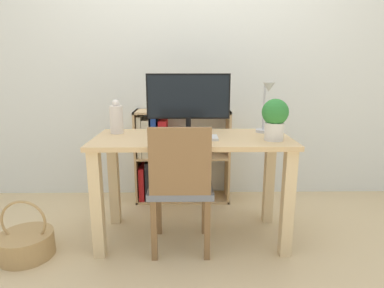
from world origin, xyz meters
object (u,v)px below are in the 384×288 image
monitor (188,100)px  vase (116,118)px  chair (181,184)px  basket (26,243)px  keyboard (191,138)px  potted_plant (275,117)px  bookshelf (166,160)px  desk_lamp (266,103)px

monitor → vase: 0.51m
chair → basket: chair is taller
keyboard → potted_plant: bearing=-5.0°
keyboard → chair: bearing=-122.2°
bookshelf → chair: bearing=-80.1°
potted_plant → chair: 0.71m
vase → desk_lamp: desk_lamp is taller
potted_plant → bookshelf: size_ratio=0.31×
vase → keyboard: bearing=-20.4°
monitor → bookshelf: size_ratio=0.70×
vase → bookshelf: 0.78m
vase → monitor: bearing=1.6°
monitor → basket: 1.39m
monitor → vase: size_ratio=2.45×
monitor → vase: (-0.49, -0.01, -0.13)m
monitor → potted_plant: 0.59m
monitor → desk_lamp: (0.52, -0.05, -0.02)m
desk_lamp → bookshelf: desk_lamp is taller
keyboard → basket: bearing=-171.5°
chair → bookshelf: size_ratio=1.02×
monitor → keyboard: size_ratio=1.70×
desk_lamp → monitor: bearing=174.9°
potted_plant → chair: size_ratio=0.31×
keyboard → chair: 0.30m
keyboard → bookshelf: (-0.22, 0.75, -0.37)m
keyboard → desk_lamp: bearing=17.3°
desk_lamp → chair: bearing=-155.2°
monitor → bookshelf: monitor is taller
vase → desk_lamp: size_ratio=0.66×
vase → chair: vase is taller
desk_lamp → basket: 1.79m
potted_plant → chair: (-0.58, -0.06, -0.41)m
vase → basket: vase is taller
bookshelf → desk_lamp: bearing=-39.3°
desk_lamp → chair: desk_lamp is taller
potted_plant → basket: size_ratio=0.69×
desk_lamp → basket: size_ratio=0.93×
vase → chair: 0.65m
potted_plant → basket: bearing=-175.9°
potted_plant → chair: potted_plant is taller
keyboard → bookshelf: 0.86m
keyboard → vase: vase is taller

